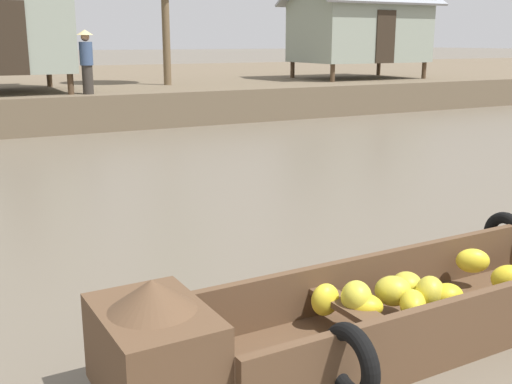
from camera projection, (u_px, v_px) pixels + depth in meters
ground_plane at (130, 184)px, 10.47m from camera, size 300.00×300.00×0.00m
riverbank_strip at (11, 90)px, 24.24m from camera, size 160.00×20.00×0.96m
banana_boat at (449, 290)px, 5.20m from camera, size 5.82×1.90×0.92m
stilt_house_mid_left at (359, 29)px, 22.91m from camera, size 5.19×3.54×3.70m
vendor_person at (86, 58)px, 16.26m from camera, size 0.44×0.44×1.66m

